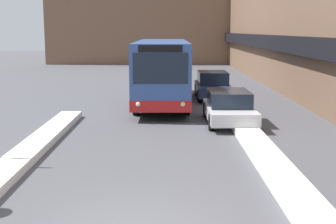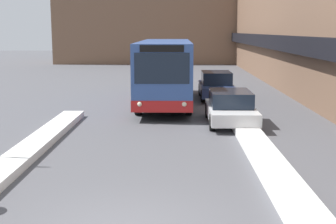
# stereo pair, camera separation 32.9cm
# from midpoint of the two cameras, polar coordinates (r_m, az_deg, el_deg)

# --- Properties ---
(building_row_right) EXTENTS (5.50, 60.00, 9.44)m
(building_row_right) POSITION_cam_midpoint_polar(r_m,az_deg,el_deg) (33.60, 17.23, 11.04)
(building_row_right) COLOR brown
(building_row_right) RESTS_ON ground_plane
(building_backdrop_far) EXTENTS (26.00, 8.00, 12.37)m
(building_backdrop_far) POSITION_cam_midpoint_polar(r_m,az_deg,el_deg) (56.46, 0.30, 12.36)
(building_backdrop_far) COLOR brown
(building_backdrop_far) RESTS_ON ground_plane
(snow_bank_left) EXTENTS (0.90, 15.73, 0.25)m
(snow_bank_left) POSITION_cam_midpoint_polar(r_m,az_deg,el_deg) (13.88, -17.71, -5.91)
(snow_bank_left) COLOR silver
(snow_bank_left) RESTS_ON ground_plane
(snow_bank_right) EXTENTS (0.90, 16.31, 0.27)m
(snow_bank_right) POSITION_cam_midpoint_polar(r_m,az_deg,el_deg) (12.39, 14.01, -7.57)
(snow_bank_right) COLOR silver
(snow_bank_right) RESTS_ON ground_plane
(city_bus) EXTENTS (2.59, 10.97, 3.25)m
(city_bus) POSITION_cam_midpoint_polar(r_m,az_deg,el_deg) (24.42, 0.06, 5.17)
(city_bus) COLOR #335193
(city_bus) RESTS_ON ground_plane
(parked_car_front) EXTENTS (1.88, 4.28, 1.36)m
(parked_car_front) POSITION_cam_midpoint_polar(r_m,az_deg,el_deg) (19.33, 8.10, 0.58)
(parked_car_front) COLOR silver
(parked_car_front) RESTS_ON ground_plane
(parked_car_middle) EXTENTS (1.84, 4.22, 1.52)m
(parked_car_middle) POSITION_cam_midpoint_polar(r_m,az_deg,el_deg) (26.38, 6.26, 3.26)
(parked_car_middle) COLOR navy
(parked_car_middle) RESTS_ON ground_plane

